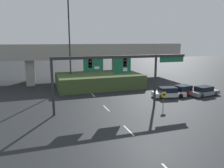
{
  "coord_description": "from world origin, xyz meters",
  "views": [
    {
      "loc": [
        -7.33,
        -13.25,
        8.06
      ],
      "look_at": [
        0.0,
        8.77,
        3.4
      ],
      "focal_mm": 35.0,
      "sensor_mm": 36.0,
      "label": 1
    }
  ],
  "objects": [
    {
      "name": "lane_markings",
      "position": [
        0.0,
        14.37,
        0.0
      ],
      "size": [
        0.14,
        37.11,
        0.01
      ],
      "color": "silver",
      "rests_on": "ground"
    },
    {
      "name": "parked_sedan_near_right",
      "position": [
        10.01,
        13.12,
        0.68
      ],
      "size": [
        4.86,
        2.56,
        1.48
      ],
      "rotation": [
        0.0,
        0.0,
        -0.18
      ],
      "color": "silver",
      "rests_on": "ground"
    },
    {
      "name": "highway_light_pole_near",
      "position": [
        -2.29,
        24.66,
        7.96
      ],
      "size": [
        0.7,
        0.36,
        15.17
      ],
      "color": "#2D2D30",
      "rests_on": "ground"
    },
    {
      "name": "overpass_bridge",
      "position": [
        -0.0,
        30.67,
        5.22
      ],
      "size": [
        42.64,
        8.25,
        7.39
      ],
      "color": "#A39E93",
      "rests_on": "ground"
    },
    {
      "name": "signal_gantry",
      "position": [
        1.3,
        10.3,
        5.15
      ],
      "size": [
        16.45,
        0.44,
        6.34
      ],
      "color": "#2D2D30",
      "rests_on": "ground"
    },
    {
      "name": "ground_plane",
      "position": [
        0.0,
        0.0,
        0.0
      ],
      "size": [
        160.0,
        160.0,
        0.0
      ],
      "primitive_type": "plane",
      "color": "black"
    },
    {
      "name": "parked_sedan_mid_right",
      "position": [
        12.86,
        13.55,
        0.68
      ],
      "size": [
        4.61,
        2.56,
        1.48
      ],
      "rotation": [
        0.0,
        0.0,
        0.17
      ],
      "color": "maroon",
      "rests_on": "ground"
    },
    {
      "name": "speed_limit_sign",
      "position": [
        6.4,
        8.58,
        1.38
      ],
      "size": [
        0.6,
        0.11,
        2.11
      ],
      "color": "#4C4C4C",
      "rests_on": "ground"
    },
    {
      "name": "grass_embankment",
      "position": [
        2.36,
        23.15,
        1.15
      ],
      "size": [
        14.27,
        8.62,
        2.31
      ],
      "color": "#42562D",
      "rests_on": "ground"
    },
    {
      "name": "parked_sedan_far_right",
      "position": [
        15.59,
        12.29,
        0.65
      ],
      "size": [
        4.84,
        2.47,
        1.41
      ],
      "rotation": [
        0.0,
        0.0,
        0.15
      ],
      "color": "gray",
      "rests_on": "ground"
    }
  ]
}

